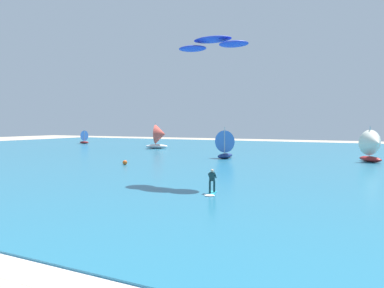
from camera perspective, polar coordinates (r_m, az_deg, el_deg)
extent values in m
cube|color=#236B89|center=(55.63, 12.59, -1.86)|extent=(160.00, 90.00, 0.10)
cube|color=#26B2CC|center=(25.24, 3.15, -7.63)|extent=(0.76, 1.46, 0.05)
cylinder|color=#143338|center=(25.01, 2.81, -6.74)|extent=(0.14, 0.14, 0.80)
cylinder|color=#143338|center=(25.32, 3.49, -6.62)|extent=(0.14, 0.14, 0.80)
cube|color=#143338|center=(25.05, 3.15, -5.10)|extent=(0.40, 0.30, 0.60)
sphere|color=beige|center=(25.00, 3.16, -4.17)|extent=(0.22, 0.22, 0.22)
cylinder|color=#143338|center=(25.16, 2.69, -4.95)|extent=(0.21, 0.51, 0.39)
cylinder|color=#143338|center=(25.09, 3.68, -4.97)|extent=(0.21, 0.51, 0.39)
ellipsoid|color=white|center=(24.32, 2.76, -8.01)|extent=(0.82, 0.75, 0.08)
ellipsoid|color=#1E33B2|center=(30.74, 3.22, 15.95)|extent=(3.33, 2.08, 0.38)
ellipsoid|color=#1E33B2|center=(31.45, 0.09, 14.65)|extent=(2.46, 2.04, 0.38)
ellipsoid|color=#1E33B2|center=(29.88, 6.52, 15.24)|extent=(2.46, 2.04, 0.38)
ellipsoid|color=maroon|center=(50.84, 26.05, -2.12)|extent=(3.37, 3.78, 0.71)
cylinder|color=silver|center=(50.84, 25.99, 0.43)|extent=(0.12, 0.12, 3.79)
cone|color=silver|center=(50.19, 26.56, 0.16)|extent=(3.52, 3.28, 3.18)
ellipsoid|color=navy|center=(50.72, 5.19, -1.84)|extent=(1.65, 3.76, 0.68)
cylinder|color=silver|center=(50.43, 5.11, 0.60)|extent=(0.11, 0.11, 3.64)
cone|color=#3F72CC|center=(51.14, 5.53, 0.43)|extent=(3.22, 1.92, 3.06)
ellipsoid|color=white|center=(70.85, -5.53, -0.37)|extent=(4.62, 2.75, 0.82)
cylinder|color=silver|center=(70.79, -5.71, 1.74)|extent=(0.14, 0.14, 4.37)
cone|color=#D84C3F|center=(70.55, -4.95, 1.56)|extent=(2.93, 4.08, 3.67)
ellipsoid|color=maroon|center=(92.01, -16.48, 0.24)|extent=(3.05, 1.29, 0.56)
cylinder|color=silver|center=(91.83, -16.44, 1.34)|extent=(0.09, 0.09, 2.97)
cone|color=#3F72CC|center=(92.33, -16.70, 1.26)|extent=(1.53, 2.61, 2.50)
sphere|color=#E55919|center=(43.10, -10.42, -2.85)|extent=(0.54, 0.54, 0.54)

